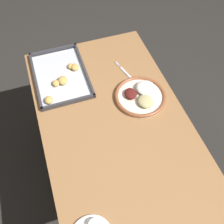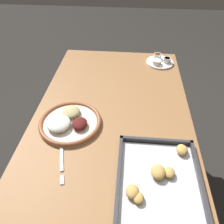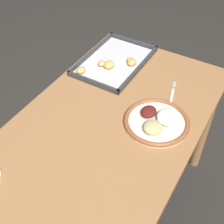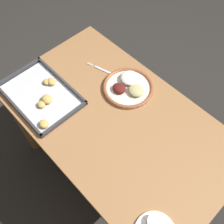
{
  "view_description": "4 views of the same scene",
  "coord_description": "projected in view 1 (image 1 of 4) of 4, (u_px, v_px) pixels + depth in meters",
  "views": [
    {
      "loc": [
        -0.68,
        0.24,
        1.82
      ],
      "look_at": [
        0.03,
        0.0,
        0.76
      ],
      "focal_mm": 42.0,
      "sensor_mm": 36.0,
      "label": 1
    },
    {
      "loc": [
        0.74,
        0.06,
        1.41
      ],
      "look_at": [
        0.03,
        0.0,
        0.76
      ],
      "focal_mm": 35.0,
      "sensor_mm": 36.0,
      "label": 2
    },
    {
      "loc": [
        -0.77,
        -0.47,
        1.67
      ],
      "look_at": [
        0.03,
        0.0,
        0.76
      ],
      "focal_mm": 50.0,
      "sensor_mm": 36.0,
      "label": 3
    },
    {
      "loc": [
        -0.47,
        0.47,
        1.85
      ],
      "look_at": [
        0.03,
        0.0,
        0.76
      ],
      "focal_mm": 42.0,
      "sensor_mm": 36.0,
      "label": 4
    }
  ],
  "objects": [
    {
      "name": "fork",
      "position": [
        127.0,
        74.0,
        1.48
      ],
      "size": [
        0.21,
        0.07,
        0.0
      ],
      "rotation": [
        0.0,
        0.0,
        0.27
      ],
      "color": "silver",
      "rests_on": "dining_table"
    },
    {
      "name": "dining_table",
      "position": [
        114.0,
        132.0,
        1.4
      ],
      "size": [
        1.22,
        0.72,
        0.73
      ],
      "color": "olive",
      "rests_on": "ground_plane"
    },
    {
      "name": "ground_plane",
      "position": [
        113.0,
        175.0,
        1.9
      ],
      "size": [
        8.0,
        8.0,
        0.0
      ],
      "primitive_type": "plane",
      "color": "#282623"
    },
    {
      "name": "baking_tray",
      "position": [
        61.0,
        76.0,
        1.46
      ],
      "size": [
        0.42,
        0.29,
        0.04
      ],
      "color": "#333338",
      "rests_on": "dining_table"
    },
    {
      "name": "dinner_plate",
      "position": [
        141.0,
        95.0,
        1.37
      ],
      "size": [
        0.27,
        0.27,
        0.05
      ],
      "color": "beige",
      "rests_on": "dining_table"
    }
  ]
}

